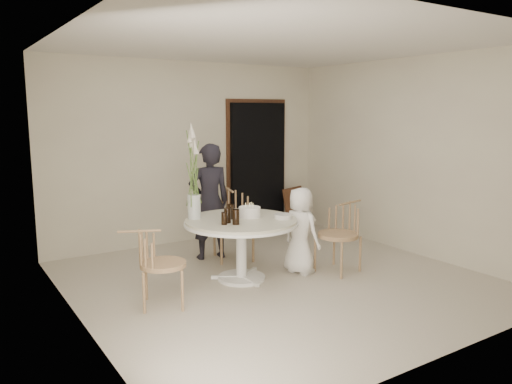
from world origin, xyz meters
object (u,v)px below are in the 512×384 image
chair_far (231,213)px  flower_vase (194,179)px  birthday_cake (250,212)px  chair_right (344,226)px  table (241,229)px  girl (209,202)px  chair_left (151,257)px  boy (300,231)px

chair_far → flower_vase: size_ratio=0.83×
birthday_cake → chair_right: bearing=-19.9°
table → chair_far: 0.98m
chair_far → birthday_cake: (-0.25, -0.86, 0.19)m
girl → chair_left: bearing=52.0°
table → birthday_cake: birthday_cake is taller
chair_left → chair_right: bearing=-69.9°
table → chair_right: chair_right is taller
table → girl: girl is taller
girl → flower_vase: flower_vase is taller
boy → girl: bearing=16.3°
chair_far → girl: girl is taller
chair_right → chair_left: bearing=-106.1°
chair_right → birthday_cake: bearing=-122.1°
chair_left → girl: bearing=-23.2°
boy → birthday_cake: boy is taller
chair_left → boy: bearing=-65.4°
chair_far → girl: bearing=179.4°
chair_far → birthday_cake: bearing=-89.5°
chair_far → flower_vase: flower_vase is taller
table → boy: (0.73, -0.19, -0.08)m
table → chair_far: (0.39, 0.90, -0.01)m
table → girl: (0.10, 0.99, 0.16)m
chair_left → chair_far: bearing=-30.8°
table → boy: boy is taller
chair_right → table: bearing=-118.5°
birthday_cake → flower_vase: 0.77m
chair_left → flower_vase: 1.14m
boy → flower_vase: (-1.17, 0.51, 0.67)m
chair_far → birthday_cake: size_ratio=3.63×
table → chair_right: bearing=-16.3°
table → chair_left: size_ratio=1.64×
chair_left → table: bearing=-56.2°
boy → chair_right: bearing=-120.9°
table → birthday_cake: size_ratio=5.17×
flower_vase → chair_right: bearing=-22.2°
chair_far → chair_right: 1.55m
girl → table: bearing=93.3°
flower_vase → girl: bearing=50.4°
boy → birthday_cake: size_ratio=4.14×
chair_left → flower_vase: flower_vase is taller
chair_far → flower_vase: (-0.83, -0.57, 0.59)m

